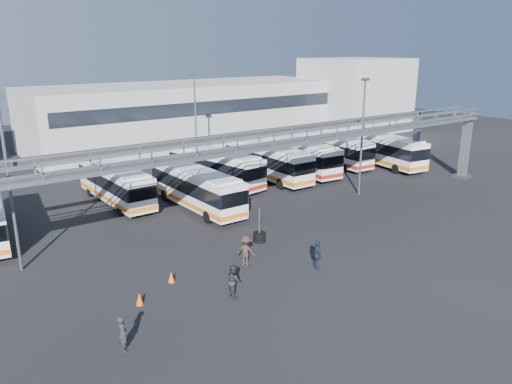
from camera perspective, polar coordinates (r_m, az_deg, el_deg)
ground at (r=32.97m, az=6.44°, el=-6.61°), size 140.00×140.00×0.00m
gantry at (r=35.65m, az=0.33°, el=4.55°), size 51.40×5.15×7.10m
warehouse at (r=69.07m, az=-7.66°, el=8.90°), size 42.00×14.00×8.00m
building_right at (r=80.26m, az=11.28°, el=10.84°), size 14.00×12.00×11.00m
light_pole_left at (r=31.34m, az=-26.46°, el=1.56°), size 0.70×0.35×10.21m
light_pole_mid at (r=44.44m, az=12.06°, el=6.84°), size 0.70×0.35×10.21m
light_pole_back at (r=51.13m, az=-6.92°, el=8.29°), size 0.70×0.35×10.21m
bus_3 at (r=43.39m, az=-15.75°, el=1.02°), size 2.69×10.67×3.22m
bus_4 at (r=40.54m, az=-6.81°, el=0.55°), size 2.66×10.98×3.33m
bus_5 at (r=47.30m, az=-4.65°, el=2.92°), size 4.34×11.28×3.35m
bus_6 at (r=49.35m, az=1.34°, el=3.60°), size 2.78×11.35×3.44m
bus_7 at (r=52.20m, az=4.83°, el=4.26°), size 3.65×11.58×3.46m
bus_8 at (r=56.19m, az=8.56°, el=4.94°), size 3.18×11.13×3.34m
bus_9 at (r=56.94m, az=14.15°, el=4.85°), size 4.16×11.69×3.48m
pedestrian_a at (r=23.15m, az=-15.00°, el=-15.38°), size 0.41×0.62×1.68m
pedestrian_b at (r=26.74m, az=-2.59°, el=-10.10°), size 0.78×0.95×1.80m
pedestrian_c at (r=30.18m, az=-1.15°, el=-6.75°), size 1.23×1.43×1.92m
pedestrian_d at (r=30.00m, az=7.01°, el=-7.17°), size 0.72×1.13×1.78m
cone_left at (r=26.87m, az=-13.17°, el=-11.81°), size 0.50×0.50×0.64m
cone_right at (r=28.86m, az=-9.66°, el=-9.55°), size 0.50×0.50×0.62m
tire_stack at (r=33.95m, az=0.39°, el=-5.06°), size 0.85×0.85×2.43m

